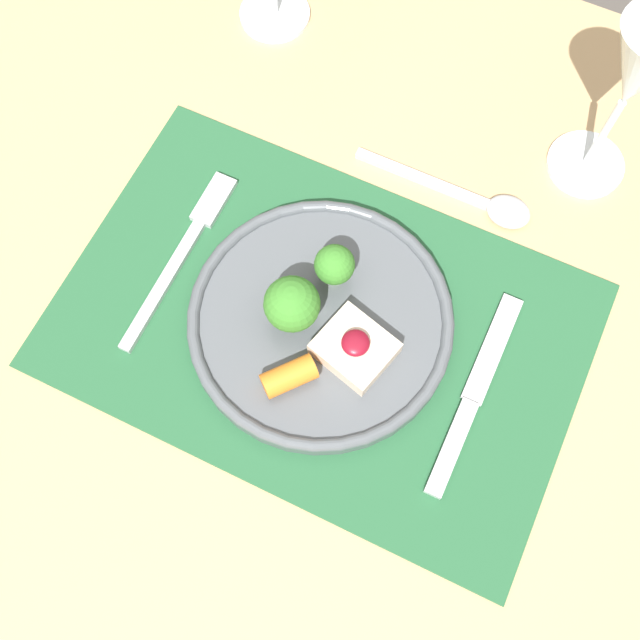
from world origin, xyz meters
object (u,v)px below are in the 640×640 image
object	(u,v)px
knife	(469,405)
spoon	(480,201)
wine_glass_near	(638,77)
fork	(186,247)
dinner_plate	(320,322)

from	to	relation	value
knife	spoon	world-z (taller)	spoon
knife	wine_glass_near	xyz separation A→B (m)	(0.02, 0.29, 0.13)
fork	knife	bearing A→B (deg)	-7.60
wine_glass_near	dinner_plate	bearing A→B (deg)	-121.35
fork	spoon	xyz separation A→B (m)	(0.24, 0.17, -0.00)
fork	knife	size ratio (longest dim) A/B	1.00
knife	spoon	size ratio (longest dim) A/B	1.09
spoon	wine_glass_near	bearing A→B (deg)	47.63
dinner_plate	fork	size ratio (longest dim) A/B	1.21
fork	dinner_plate	bearing A→B (deg)	-9.22
dinner_plate	wine_glass_near	bearing A→B (deg)	58.65
wine_glass_near	knife	bearing A→B (deg)	-93.06
fork	spoon	world-z (taller)	spoon
fork	knife	xyz separation A→B (m)	(0.31, -0.03, 0.00)
spoon	wine_glass_near	world-z (taller)	wine_glass_near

